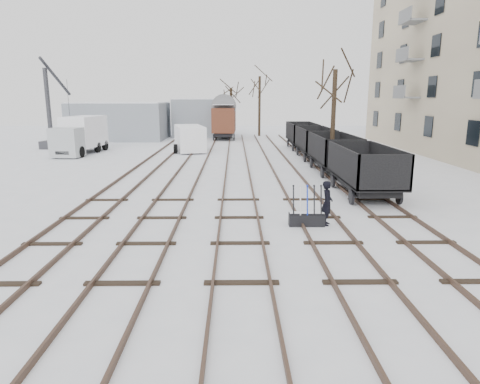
{
  "coord_description": "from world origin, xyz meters",
  "views": [
    {
      "loc": [
        -0.17,
        -13.02,
        4.59
      ],
      "look_at": [
        0.03,
        2.31,
        1.2
      ],
      "focal_mm": 32.0,
      "sensor_mm": 36.0,
      "label": 1
    }
  ],
  "objects_px": {
    "freight_wagon_a": "(364,177)",
    "crane": "(51,125)",
    "worker": "(327,203)",
    "box_van_wagon": "(224,119)",
    "lorry": "(81,135)",
    "ground_frame": "(307,218)",
    "panel_van": "(190,138)"
  },
  "relations": [
    {
      "from": "worker",
      "to": "freight_wagon_a",
      "type": "xyz_separation_m",
      "value": [
        2.79,
        4.88,
        0.07
      ]
    },
    {
      "from": "panel_van",
      "to": "freight_wagon_a",
      "type": "bearing_deg",
      "value": -73.06
    },
    {
      "from": "ground_frame",
      "to": "lorry",
      "type": "height_order",
      "value": "lorry"
    },
    {
      "from": "box_van_wagon",
      "to": "crane",
      "type": "xyz_separation_m",
      "value": [
        -15.67,
        -8.58,
        -0.12
      ]
    },
    {
      "from": "freight_wagon_a",
      "to": "worker",
      "type": "bearing_deg",
      "value": -119.75
    },
    {
      "from": "worker",
      "to": "lorry",
      "type": "bearing_deg",
      "value": 51.37
    },
    {
      "from": "lorry",
      "to": "worker",
      "type": "bearing_deg",
      "value": -46.34
    },
    {
      "from": "worker",
      "to": "box_van_wagon",
      "type": "distance_m",
      "value": 33.54
    },
    {
      "from": "box_van_wagon",
      "to": "panel_van",
      "type": "relative_size",
      "value": 0.96
    },
    {
      "from": "ground_frame",
      "to": "worker",
      "type": "height_order",
      "value": "worker"
    },
    {
      "from": "ground_frame",
      "to": "box_van_wagon",
      "type": "relative_size",
      "value": 0.29
    },
    {
      "from": "ground_frame",
      "to": "panel_van",
      "type": "height_order",
      "value": "panel_van"
    },
    {
      "from": "worker",
      "to": "box_van_wagon",
      "type": "bearing_deg",
      "value": 21.12
    },
    {
      "from": "ground_frame",
      "to": "lorry",
      "type": "bearing_deg",
      "value": 127.45
    },
    {
      "from": "ground_frame",
      "to": "panel_van",
      "type": "relative_size",
      "value": 0.28
    },
    {
      "from": "freight_wagon_a",
      "to": "crane",
      "type": "height_order",
      "value": "crane"
    },
    {
      "from": "freight_wagon_a",
      "to": "box_van_wagon",
      "type": "height_order",
      "value": "box_van_wagon"
    },
    {
      "from": "ground_frame",
      "to": "box_van_wagon",
      "type": "distance_m",
      "value": 33.58
    },
    {
      "from": "worker",
      "to": "lorry",
      "type": "relative_size",
      "value": 0.24
    },
    {
      "from": "worker",
      "to": "freight_wagon_a",
      "type": "height_order",
      "value": "freight_wagon_a"
    },
    {
      "from": "worker",
      "to": "lorry",
      "type": "distance_m",
      "value": 26.21
    },
    {
      "from": "freight_wagon_a",
      "to": "lorry",
      "type": "xyz_separation_m",
      "value": [
        -18.94,
        15.75,
        0.69
      ]
    },
    {
      "from": "panel_van",
      "to": "crane",
      "type": "xyz_separation_m",
      "value": [
        -12.92,
        2.37,
        0.98
      ]
    },
    {
      "from": "freight_wagon_a",
      "to": "panel_van",
      "type": "bearing_deg",
      "value": 120.11
    },
    {
      "from": "panel_van",
      "to": "ground_frame",
      "type": "bearing_deg",
      "value": -86.87
    },
    {
      "from": "lorry",
      "to": "panel_van",
      "type": "bearing_deg",
      "value": 16.02
    },
    {
      "from": "freight_wagon_a",
      "to": "crane",
      "type": "bearing_deg",
      "value": 139.35
    },
    {
      "from": "lorry",
      "to": "crane",
      "type": "relative_size",
      "value": 0.85
    },
    {
      "from": "freight_wagon_a",
      "to": "lorry",
      "type": "height_order",
      "value": "lorry"
    },
    {
      "from": "box_van_wagon",
      "to": "lorry",
      "type": "bearing_deg",
      "value": -130.64
    },
    {
      "from": "worker",
      "to": "freight_wagon_a",
      "type": "distance_m",
      "value": 5.62
    },
    {
      "from": "freight_wagon_a",
      "to": "panel_van",
      "type": "xyz_separation_m",
      "value": [
        -10.08,
        17.38,
        0.26
      ]
    }
  ]
}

